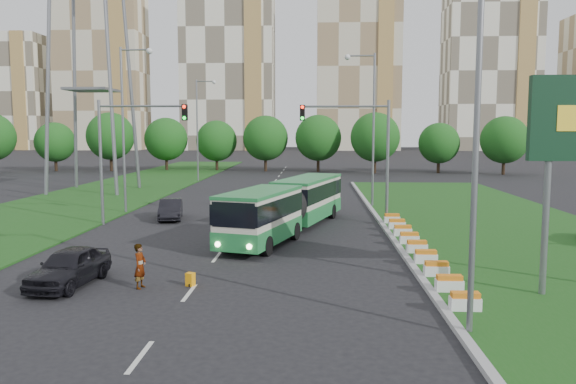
{
  "coord_description": "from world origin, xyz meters",
  "views": [
    {
      "loc": [
        1.66,
        -26.34,
        6.08
      ],
      "look_at": [
        0.2,
        5.21,
        2.6
      ],
      "focal_mm": 35.0,
      "sensor_mm": 36.0,
      "label": 1
    }
  ],
  "objects_px": {
    "articulated_bus": "(286,206)",
    "shopping_trolley": "(190,279)",
    "car_left_near": "(69,267)",
    "pedestrian": "(140,266)",
    "traffic_mast_median": "(363,142)",
    "car_left_far": "(171,209)",
    "traffic_mast_left": "(125,142)"
  },
  "relations": [
    {
      "from": "articulated_bus",
      "to": "shopping_trolley",
      "type": "distance_m",
      "value": 12.41
    },
    {
      "from": "traffic_mast_left",
      "to": "pedestrian",
      "type": "relative_size",
      "value": 4.59
    },
    {
      "from": "shopping_trolley",
      "to": "pedestrian",
      "type": "bearing_deg",
      "value": -146.03
    },
    {
      "from": "traffic_mast_median",
      "to": "traffic_mast_left",
      "type": "height_order",
      "value": "same"
    },
    {
      "from": "traffic_mast_left",
      "to": "car_left_far",
      "type": "relative_size",
      "value": 1.91
    },
    {
      "from": "traffic_mast_median",
      "to": "car_left_near",
      "type": "relative_size",
      "value": 1.81
    },
    {
      "from": "traffic_mast_median",
      "to": "shopping_trolley",
      "type": "xyz_separation_m",
      "value": [
        -7.94,
        -15.07,
        -5.09
      ]
    },
    {
      "from": "traffic_mast_median",
      "to": "articulated_bus",
      "type": "xyz_separation_m",
      "value": [
        -4.8,
        -3.14,
        -3.76
      ]
    },
    {
      "from": "car_left_far",
      "to": "traffic_mast_median",
      "type": "bearing_deg",
      "value": -16.73
    },
    {
      "from": "traffic_mast_median",
      "to": "car_left_far",
      "type": "relative_size",
      "value": 1.91
    },
    {
      "from": "traffic_mast_median",
      "to": "shopping_trolley",
      "type": "distance_m",
      "value": 17.78
    },
    {
      "from": "traffic_mast_median",
      "to": "pedestrian",
      "type": "distance_m",
      "value": 18.84
    },
    {
      "from": "articulated_bus",
      "to": "car_left_far",
      "type": "height_order",
      "value": "articulated_bus"
    },
    {
      "from": "traffic_mast_median",
      "to": "shopping_trolley",
      "type": "relative_size",
      "value": 15.13
    },
    {
      "from": "car_left_near",
      "to": "pedestrian",
      "type": "height_order",
      "value": "pedestrian"
    },
    {
      "from": "traffic_mast_median",
      "to": "car_left_near",
      "type": "bearing_deg",
      "value": -129.89
    },
    {
      "from": "car_left_near",
      "to": "car_left_far",
      "type": "relative_size",
      "value": 1.05
    },
    {
      "from": "shopping_trolley",
      "to": "articulated_bus",
      "type": "bearing_deg",
      "value": 97.54
    },
    {
      "from": "articulated_bus",
      "to": "traffic_mast_median",
      "type": "bearing_deg",
      "value": 49.83
    },
    {
      "from": "car_left_far",
      "to": "car_left_near",
      "type": "bearing_deg",
      "value": -100.35
    },
    {
      "from": "car_left_far",
      "to": "articulated_bus",
      "type": "bearing_deg",
      "value": -39.65
    },
    {
      "from": "car_left_near",
      "to": "shopping_trolley",
      "type": "height_order",
      "value": "car_left_near"
    },
    {
      "from": "traffic_mast_left",
      "to": "pedestrian",
      "type": "distance_m",
      "value": 16.06
    },
    {
      "from": "articulated_bus",
      "to": "pedestrian",
      "type": "height_order",
      "value": "articulated_bus"
    },
    {
      "from": "traffic_mast_left",
      "to": "articulated_bus",
      "type": "xyz_separation_m",
      "value": [
        10.35,
        -2.14,
        -3.76
      ]
    },
    {
      "from": "car_left_far",
      "to": "shopping_trolley",
      "type": "distance_m",
      "value": 17.1
    },
    {
      "from": "car_left_far",
      "to": "pedestrian",
      "type": "xyz_separation_m",
      "value": [
        3.12,
        -16.74,
        0.18
      ]
    },
    {
      "from": "shopping_trolley",
      "to": "traffic_mast_median",
      "type": "bearing_deg",
      "value": 84.49
    },
    {
      "from": "shopping_trolley",
      "to": "car_left_near",
      "type": "bearing_deg",
      "value": -156.19
    },
    {
      "from": "traffic_mast_median",
      "to": "traffic_mast_left",
      "type": "bearing_deg",
      "value": -176.23
    },
    {
      "from": "traffic_mast_left",
      "to": "pedestrian",
      "type": "bearing_deg",
      "value": -69.66
    },
    {
      "from": "articulated_bus",
      "to": "shopping_trolley",
      "type": "relative_size",
      "value": 29.78
    }
  ]
}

